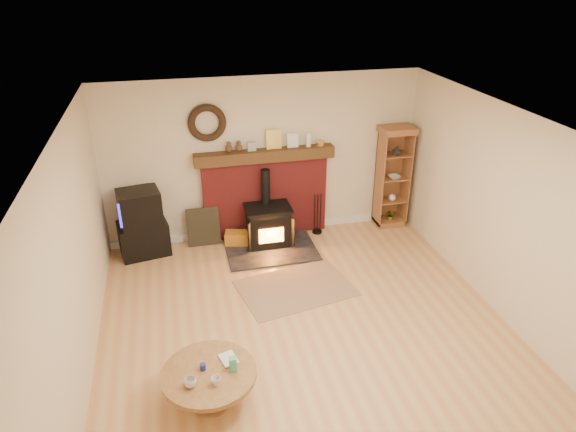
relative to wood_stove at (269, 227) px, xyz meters
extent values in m
plane|color=tan|center=(0.03, -2.27, -0.32)|extent=(5.50, 5.50, 0.00)
cube|color=beige|center=(0.03, 0.48, 0.98)|extent=(5.00, 0.02, 2.60)
cube|color=beige|center=(-2.47, -2.27, 0.98)|extent=(0.02, 5.50, 2.60)
cube|color=beige|center=(2.53, -2.27, 0.98)|extent=(0.02, 5.50, 2.60)
cube|color=white|center=(0.03, -2.27, 2.28)|extent=(5.00, 5.50, 0.02)
cube|color=white|center=(0.03, 0.46, -0.26)|extent=(5.00, 0.04, 0.12)
torus|color=black|center=(-0.82, 0.42, 1.63)|extent=(0.57, 0.11, 0.57)
cube|color=maroon|center=(0.03, 0.41, 0.33)|extent=(2.00, 0.15, 1.30)
cube|color=#3C2713|center=(0.03, 0.37, 1.07)|extent=(2.20, 0.22, 0.18)
cube|color=#999999|center=(-0.17, 0.38, 1.23)|extent=(0.13, 0.05, 0.14)
cube|color=gold|center=(0.18, 0.40, 1.31)|extent=(0.24, 0.06, 0.30)
cube|color=white|center=(0.48, 0.40, 1.27)|extent=(0.18, 0.05, 0.22)
cylinder|color=white|center=(0.73, 0.38, 1.27)|extent=(0.08, 0.08, 0.22)
cylinder|color=gold|center=(0.93, 0.38, 1.19)|extent=(0.14, 0.14, 0.07)
cube|color=black|center=(0.00, -0.17, -0.31)|extent=(1.40, 1.00, 0.03)
cube|color=black|center=(0.00, 0.03, 0.01)|extent=(0.64, 0.46, 0.60)
cube|color=black|center=(0.00, 0.03, 0.33)|extent=(0.71, 0.51, 0.04)
cylinder|color=black|center=(0.00, 0.18, 0.63)|extent=(0.14, 0.14, 0.56)
cube|color=orange|center=(0.00, -0.21, -0.03)|extent=(0.39, 0.02, 0.24)
cube|color=black|center=(-0.29, -0.15, -0.02)|extent=(0.15, 0.21, 0.48)
cube|color=black|center=(0.29, -0.15, -0.02)|extent=(0.15, 0.21, 0.48)
cube|color=brown|center=(0.12, -1.27, -0.32)|extent=(1.69, 1.31, 0.01)
cube|color=black|center=(-1.92, 0.20, -0.06)|extent=(0.80, 0.62, 0.53)
cube|color=black|center=(-1.92, 0.20, 0.47)|extent=(0.68, 0.60, 0.53)
cube|color=#261FC0|center=(-1.97, -0.05, 0.50)|extent=(0.47, 0.10, 0.38)
cube|color=brown|center=(2.17, 0.26, -0.27)|extent=(0.50, 0.36, 0.10)
cube|color=brown|center=(2.17, 0.43, 0.52)|extent=(0.50, 0.02, 1.58)
cube|color=brown|center=(1.93, 0.26, 0.52)|extent=(0.02, 0.36, 1.58)
cube|color=brown|center=(2.41, 0.26, 0.52)|extent=(0.02, 0.36, 1.58)
cube|color=brown|center=(2.17, 0.26, 1.36)|extent=(0.56, 0.40, 0.10)
cube|color=brown|center=(2.17, 0.26, 0.13)|extent=(0.46, 0.32, 0.02)
cube|color=brown|center=(2.17, 0.26, 0.54)|extent=(0.46, 0.32, 0.02)
cube|color=brown|center=(2.17, 0.26, 0.95)|extent=(0.46, 0.32, 0.02)
imported|color=white|center=(2.17, 0.21, 1.03)|extent=(0.15, 0.15, 0.16)
imported|color=white|center=(2.17, 0.21, 0.57)|extent=(0.20, 0.20, 0.05)
sphere|color=white|center=(2.17, 0.21, 0.20)|extent=(0.12, 0.12, 0.12)
imported|color=#4AA783|center=(2.17, 0.21, -0.13)|extent=(0.17, 0.15, 0.19)
cube|color=#CCC90E|center=(-0.50, 0.13, -0.21)|extent=(0.41, 0.31, 0.23)
cube|color=black|center=(-1.00, 0.28, -0.01)|extent=(0.52, 0.14, 0.62)
cylinder|color=black|center=(0.87, 0.23, -0.30)|extent=(0.16, 0.16, 0.04)
cylinder|color=black|center=(0.82, 0.23, 0.03)|extent=(0.02, 0.02, 0.70)
cylinder|color=black|center=(0.87, 0.23, 0.03)|extent=(0.02, 0.02, 0.70)
cylinder|color=black|center=(0.92, 0.23, 0.03)|extent=(0.02, 0.02, 0.70)
cylinder|color=brown|center=(-1.23, -3.08, -0.31)|extent=(0.43, 0.43, 0.03)
cylinder|color=brown|center=(-1.23, -3.08, -0.13)|extent=(0.15, 0.15, 0.34)
cylinder|color=brown|center=(-1.23, -3.08, 0.07)|extent=(0.97, 0.97, 0.05)
imported|color=white|center=(-1.42, -3.23, 0.14)|extent=(0.12, 0.12, 0.09)
imported|color=white|center=(-1.17, -3.27, 0.14)|extent=(0.10, 0.10, 0.09)
imported|color=#4C331E|center=(-1.09, -2.97, 0.10)|extent=(0.16, 0.22, 0.02)
cylinder|color=navy|center=(-1.28, -3.03, 0.13)|extent=(0.06, 0.06, 0.07)
cube|color=#4AA783|center=(-0.99, -3.11, 0.17)|extent=(0.07, 0.07, 0.16)
camera|label=1|loc=(-1.36, -7.05, 3.77)|focal=32.00mm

